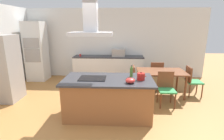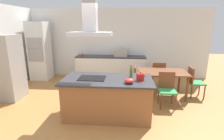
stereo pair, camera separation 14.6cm
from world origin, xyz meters
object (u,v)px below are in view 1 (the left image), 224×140
at_px(coffee_mug_red, 80,55).
at_px(chair_facing_island, 166,86).
at_px(mixing_bowl, 130,81).
at_px(countertop_microwave, 118,53).
at_px(chair_facing_back_wall, 156,73).
at_px(chair_at_left_end, 130,78).
at_px(range_hood, 91,24).
at_px(wall_oven_stack, 36,51).
at_px(dining_table, 161,74).
at_px(olive_oil_bottle, 131,72).
at_px(refrigerator, 2,69).
at_px(chair_at_right_end, 192,79).
at_px(tea_kettle, 141,76).
at_px(cooktop, 93,78).

distance_m(coffee_mug_red, chair_facing_island, 3.53).
distance_m(mixing_bowl, countertop_microwave, 3.17).
distance_m(countertop_microwave, chair_facing_back_wall, 1.66).
height_order(chair_at_left_end, range_hood, range_hood).
bearing_deg(chair_facing_island, wall_oven_stack, 155.42).
height_order(coffee_mug_red, chair_facing_back_wall, coffee_mug_red).
xyz_separation_m(mixing_bowl, chair_facing_island, (1.00, 0.92, -0.45)).
xyz_separation_m(coffee_mug_red, chair_at_left_end, (1.84, -1.49, -0.44)).
bearing_deg(dining_table, olive_oil_bottle, -130.33).
relative_size(refrigerator, chair_at_right_end, 2.04).
height_order(tea_kettle, chair_at_left_end, tea_kettle).
xyz_separation_m(refrigerator, chair_facing_island, (4.46, -0.11, -0.40)).
xyz_separation_m(cooktop, coffee_mug_red, (-0.92, 2.80, 0.04)).
bearing_deg(mixing_bowl, range_hood, 161.69).
bearing_deg(coffee_mug_red, chair_facing_island, -38.12).
height_order(tea_kettle, refrigerator, refrigerator).
distance_m(coffee_mug_red, refrigerator, 2.67).
relative_size(olive_oil_bottle, countertop_microwave, 0.54).
xyz_separation_m(chair_facing_back_wall, chair_at_left_end, (-0.92, -0.67, 0.00)).
height_order(mixing_bowl, countertop_microwave, countertop_microwave).
relative_size(mixing_bowl, dining_table, 0.14).
xyz_separation_m(wall_oven_stack, refrigerator, (-0.08, -1.90, -0.19)).
bearing_deg(chair_at_right_end, chair_facing_back_wall, 143.99).
relative_size(coffee_mug_red, wall_oven_stack, 0.04).
bearing_deg(wall_oven_stack, chair_at_left_end, -21.12).
bearing_deg(range_hood, mixing_bowl, -18.31).
relative_size(cooktop, olive_oil_bottle, 2.22).
height_order(chair_facing_back_wall, chair_facing_island, same).
height_order(olive_oil_bottle, mixing_bowl, olive_oil_bottle).
height_order(cooktop, range_hood, range_hood).
distance_m(mixing_bowl, wall_oven_stack, 4.47).
relative_size(mixing_bowl, range_hood, 0.22).
bearing_deg(chair_facing_island, refrigerator, 178.63).
bearing_deg(countertop_microwave, chair_at_left_end, -76.69).
distance_m(tea_kettle, mixing_bowl, 0.34).
distance_m(olive_oil_bottle, chair_facing_back_wall, 2.09).
bearing_deg(refrigerator, coffee_mug_red, 50.21).
xyz_separation_m(tea_kettle, mixing_bowl, (-0.25, -0.23, -0.02)).
bearing_deg(chair_at_left_end, countertop_microwave, 103.31).
xyz_separation_m(countertop_microwave, chair_facing_back_wall, (1.29, -0.91, -0.53)).
bearing_deg(mixing_bowl, chair_facing_island, 42.52).
relative_size(wall_oven_stack, range_hood, 2.44).
relative_size(wall_oven_stack, refrigerator, 1.21).
height_order(tea_kettle, countertop_microwave, countertop_microwave).
bearing_deg(chair_at_right_end, tea_kettle, -140.98).
height_order(wall_oven_stack, chair_at_left_end, wall_oven_stack).
distance_m(refrigerator, range_hood, 2.98).
distance_m(dining_table, chair_facing_back_wall, 0.68).
bearing_deg(cooktop, coffee_mug_red, 108.12).
height_order(olive_oil_bottle, countertop_microwave, countertop_microwave).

